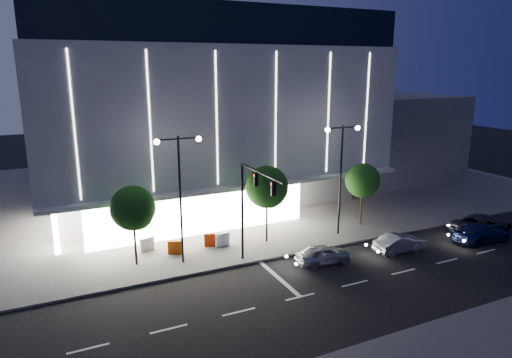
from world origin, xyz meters
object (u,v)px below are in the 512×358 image
at_px(street_lamp_west, 180,181).
at_px(tree_right, 363,182).
at_px(tree_mid, 267,189).
at_px(car_third, 481,233).
at_px(car_fourth, 482,224).
at_px(barrier_a, 176,247).
at_px(barrier_b, 147,244).
at_px(car_lead, 323,254).
at_px(barrier_d, 222,239).
at_px(traffic_mast, 251,198).
at_px(car_second, 399,243).
at_px(tree_left, 133,210).
at_px(street_lamp_east, 341,164).
at_px(barrier_c, 211,240).

distance_m(street_lamp_west, tree_right, 16.19).
distance_m(tree_mid, car_third, 17.17).
bearing_deg(tree_mid, car_fourth, -18.21).
xyz_separation_m(tree_right, barrier_a, (-16.10, 0.58, -3.23)).
bearing_deg(barrier_b, street_lamp_west, -75.57).
height_order(tree_mid, tree_right, tree_mid).
distance_m(car_lead, barrier_d, 7.77).
height_order(car_fourth, barrier_d, car_fourth).
xyz_separation_m(car_third, barrier_d, (-18.74, 7.55, -0.06)).
xyz_separation_m(traffic_mast, car_second, (11.15, -2.02, -4.36)).
relative_size(tree_left, barrier_b, 5.20).
xyz_separation_m(barrier_b, barrier_d, (5.39, -1.45, 0.00)).
distance_m(tree_mid, barrier_a, 8.02).
bearing_deg(barrier_b, car_second, -40.78).
xyz_separation_m(street_lamp_east, car_third, (9.31, -5.92, -5.24)).
distance_m(street_lamp_east, tree_left, 16.12).
xyz_separation_m(car_fourth, barrier_b, (-25.87, 7.66, -0.13)).
distance_m(car_second, barrier_b, 18.66).
bearing_deg(car_third, car_second, 82.79).
height_order(tree_left, barrier_b, tree_left).
bearing_deg(tree_left, car_lead, -23.16).
distance_m(barrier_a, barrier_b, 2.29).
bearing_deg(tree_right, barrier_b, 173.42).
relative_size(tree_right, car_lead, 1.41).
height_order(car_second, barrier_a, car_second).
xyz_separation_m(tree_right, car_lead, (-7.15, -5.07, -3.22)).
xyz_separation_m(car_second, barrier_a, (-15.22, 6.29, -0.01)).
height_order(street_lamp_east, tree_mid, street_lamp_east).
relative_size(car_second, barrier_b, 3.66).
distance_m(street_lamp_west, car_second, 16.72).
xyz_separation_m(barrier_a, barrier_d, (3.64, 0.03, 0.00)).
xyz_separation_m(traffic_mast, street_lamp_east, (9.00, 2.66, 0.93)).
distance_m(traffic_mast, car_third, 19.09).
height_order(car_lead, car_third, car_third).
height_order(car_third, car_fourth, car_fourth).
bearing_deg(barrier_d, street_lamp_east, -15.78).
relative_size(tree_right, car_second, 1.37).
distance_m(tree_mid, barrier_b, 9.81).
bearing_deg(barrier_b, tree_mid, -29.30).
bearing_deg(street_lamp_west, tree_left, 161.06).
height_order(tree_right, car_fourth, tree_right).
height_order(tree_left, tree_right, tree_left).
distance_m(tree_right, car_fourth, 10.26).
relative_size(tree_right, car_fourth, 0.99).
relative_size(street_lamp_east, barrier_c, 8.18).
xyz_separation_m(tree_right, car_fourth, (8.01, -5.60, -3.11)).
bearing_deg(car_third, car_fourth, -49.74).
distance_m(tree_right, barrier_b, 18.26).
relative_size(car_second, barrier_a, 3.66).
distance_m(street_lamp_east, car_fourth, 13.03).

